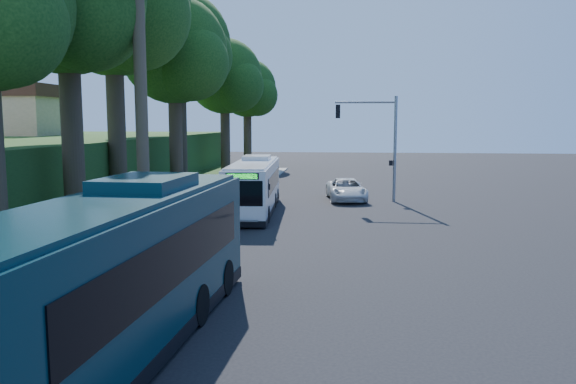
# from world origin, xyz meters

# --- Properties ---
(ground) EXTENTS (140.00, 140.00, 0.00)m
(ground) POSITION_xyz_m (0.00, 0.00, 0.00)
(ground) COLOR black
(ground) RESTS_ON ground
(sidewalk) EXTENTS (4.50, 70.00, 0.12)m
(sidewalk) POSITION_xyz_m (-7.30, 0.00, 0.06)
(sidewalk) COLOR gray
(sidewalk) RESTS_ON ground
(red_curb) EXTENTS (0.25, 30.00, 0.13)m
(red_curb) POSITION_xyz_m (-5.00, -4.00, 0.07)
(red_curb) COLOR maroon
(red_curb) RESTS_ON ground
(grass_verge) EXTENTS (8.00, 70.00, 0.06)m
(grass_verge) POSITION_xyz_m (-13.00, 5.00, 0.03)
(grass_verge) COLOR #234719
(grass_verge) RESTS_ON ground
(bus_shelter) EXTENTS (3.20, 1.51, 2.55)m
(bus_shelter) POSITION_xyz_m (-7.26, -2.86, 1.81)
(bus_shelter) COLOR black
(bus_shelter) RESTS_ON ground
(stop_sign_pole) EXTENTS (0.35, 0.06, 3.17)m
(stop_sign_pole) POSITION_xyz_m (-5.40, -5.00, 2.08)
(stop_sign_pole) COLOR gray
(stop_sign_pole) RESTS_ON ground
(traffic_signal_pole) EXTENTS (4.10, 0.30, 7.00)m
(traffic_signal_pole) POSITION_xyz_m (3.78, 10.00, 4.42)
(traffic_signal_pole) COLOR gray
(traffic_signal_pole) RESTS_ON ground
(hillside_backdrop) EXTENTS (24.00, 60.00, 8.80)m
(hillside_backdrop) POSITION_xyz_m (-26.30, 15.10, 2.44)
(hillside_backdrop) COLOR #234719
(hillside_backdrop) RESTS_ON ground
(tree_0) EXTENTS (8.40, 8.00, 15.70)m
(tree_0) POSITION_xyz_m (-12.40, -0.02, 11.20)
(tree_0) COLOR #382B1E
(tree_0) RESTS_ON ground
(tree_1) EXTENTS (10.50, 10.00, 18.26)m
(tree_1) POSITION_xyz_m (-13.37, 7.98, 12.73)
(tree_1) COLOR #382B1E
(tree_1) RESTS_ON ground
(tree_2) EXTENTS (8.82, 8.40, 15.12)m
(tree_2) POSITION_xyz_m (-11.89, 15.98, 10.48)
(tree_2) COLOR #382B1E
(tree_2) RESTS_ON ground
(tree_3) EXTENTS (10.08, 9.60, 17.28)m
(tree_3) POSITION_xyz_m (-13.88, 23.98, 11.98)
(tree_3) COLOR #382B1E
(tree_3) RESTS_ON ground
(tree_4) EXTENTS (8.40, 8.00, 14.14)m
(tree_4) POSITION_xyz_m (-11.40, 31.98, 9.73)
(tree_4) COLOR #382B1E
(tree_4) RESTS_ON ground
(tree_5) EXTENTS (7.35, 7.00, 12.86)m
(tree_5) POSITION_xyz_m (-10.41, 39.99, 8.96)
(tree_5) COLOR #382B1E
(tree_5) RESTS_ON ground
(white_bus) EXTENTS (2.98, 11.02, 3.25)m
(white_bus) POSITION_xyz_m (-3.81, 4.78, 1.59)
(white_bus) COLOR silver
(white_bus) RESTS_ON ground
(teal_bus) EXTENTS (3.46, 13.35, 3.94)m
(teal_bus) POSITION_xyz_m (-3.57, -16.02, 1.92)
(teal_bus) COLOR #082931
(teal_bus) RESTS_ON ground
(pickup) EXTENTS (3.07, 5.53, 1.46)m
(pickup) POSITION_xyz_m (1.63, 10.36, 0.73)
(pickup) COLOR silver
(pickup) RESTS_ON ground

